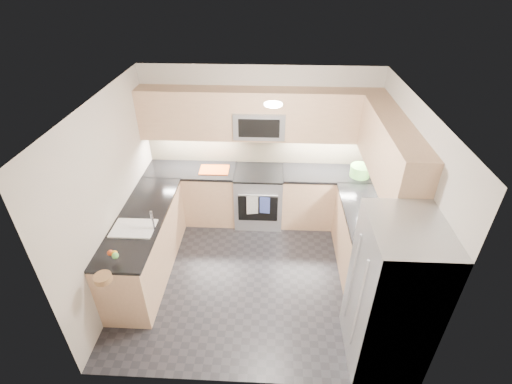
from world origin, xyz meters
name	(u,v)px	position (x,y,z in m)	size (l,w,h in m)	color
floor	(255,273)	(0.00, 0.00, 0.00)	(3.60, 3.20, 0.00)	black
ceiling	(254,103)	(0.00, 0.00, 2.50)	(3.60, 3.20, 0.02)	beige
wall_back	(260,145)	(0.00, 1.60, 1.25)	(3.60, 0.02, 2.50)	#BCB1A4
wall_front	(245,303)	(0.00, -1.60, 1.25)	(3.60, 0.02, 2.50)	#BCB1A4
wall_left	(112,197)	(-1.80, 0.00, 1.25)	(0.02, 3.20, 2.50)	#BCB1A4
wall_right	(402,205)	(1.80, 0.00, 1.25)	(0.02, 3.20, 2.50)	#BCB1A4
base_cab_back_left	(194,195)	(-1.09, 1.30, 0.45)	(1.42, 0.60, 0.90)	tan
base_cab_back_right	(325,198)	(1.09, 1.30, 0.45)	(1.42, 0.60, 0.90)	tan
base_cab_right	(364,245)	(1.50, 0.15, 0.45)	(0.60, 1.70, 0.90)	tan
base_cab_peninsula	(146,246)	(-1.50, 0.00, 0.45)	(0.60, 2.00, 0.90)	tan
countertop_back_left	(191,170)	(-1.09, 1.30, 0.92)	(1.42, 0.63, 0.04)	black
countertop_back_right	(328,173)	(1.09, 1.30, 0.92)	(1.42, 0.63, 0.04)	black
countertop_right	(370,218)	(1.50, 0.15, 0.92)	(0.63, 1.70, 0.04)	black
countertop_peninsula	(140,218)	(-1.50, 0.00, 0.92)	(0.63, 2.00, 0.04)	black
upper_cab_back	(260,114)	(0.00, 1.43, 1.83)	(3.60, 0.35, 0.75)	tan
upper_cab_right	(391,152)	(1.62, 0.28, 1.83)	(0.35, 1.95, 0.75)	tan
backsplash_back	(260,148)	(0.00, 1.60, 1.20)	(3.60, 0.01, 0.51)	tan
backsplash_right	(391,189)	(1.80, 0.45, 1.20)	(0.01, 2.30, 0.51)	tan
gas_range	(259,197)	(0.00, 1.28, 0.46)	(0.76, 0.65, 0.91)	#A7A8AF
range_cooktop	(259,173)	(0.00, 1.28, 0.92)	(0.76, 0.65, 0.03)	black
oven_door_glass	(258,209)	(0.00, 0.95, 0.45)	(0.62, 0.02, 0.45)	black
oven_handle	(258,195)	(0.00, 0.93, 0.72)	(0.02, 0.02, 0.60)	#B2B5BA
microwave	(259,123)	(0.00, 1.40, 1.70)	(0.76, 0.40, 0.40)	#94959B
microwave_door	(259,128)	(0.00, 1.20, 1.70)	(0.60, 0.01, 0.28)	black
refrigerator	(391,296)	(1.45, -1.15, 0.90)	(0.70, 0.90, 1.80)	#A5A9AE
fridge_handle_left	(358,306)	(1.08, -1.33, 0.95)	(0.02, 0.02, 1.20)	#B2B5BA
fridge_handle_right	(352,278)	(1.08, -0.97, 0.95)	(0.02, 0.02, 1.20)	#B2B5BA
sink_basin	(135,233)	(-1.50, -0.25, 0.88)	(0.52, 0.38, 0.16)	white
faucet	(153,221)	(-1.24, -0.25, 1.08)	(0.03, 0.03, 0.28)	silver
utensil_bowl	(360,171)	(1.56, 1.22, 1.03)	(0.31, 0.31, 0.18)	#5FAE4A
cutting_board	(214,170)	(-0.71, 1.28, 0.95)	(0.46, 0.32, 0.01)	#CB4813
fruit_basket	(103,278)	(-1.53, -1.12, 0.97)	(0.19, 0.19, 0.07)	#976D46
fruit_apple	(110,253)	(-1.55, -0.82, 1.05)	(0.07, 0.07, 0.07)	#A63713
fruit_pear	(115,256)	(-1.48, -0.86, 1.05)	(0.08, 0.08, 0.08)	#67C654
dish_towel_check	(252,205)	(-0.08, 0.91, 0.55)	(0.18, 0.01, 0.34)	silver
dish_towel_blue	(265,205)	(0.11, 0.91, 0.55)	(0.16, 0.01, 0.30)	#384A9C
fruit_orange	(114,253)	(-1.51, -0.82, 1.05)	(0.07, 0.07, 0.07)	#F9A21B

